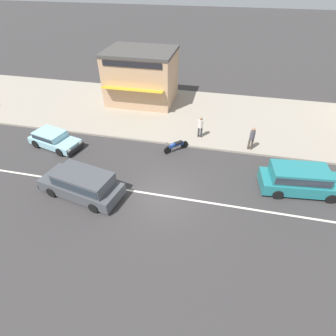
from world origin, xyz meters
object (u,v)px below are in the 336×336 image
Objects in this scene: motorcycle_0 at (176,146)px; pedestrian_by_shop at (200,126)px; shopfront_mid_block at (142,76)px; minivan_teal_4 at (301,179)px; pedestrian_near_clock at (252,137)px; hatchback_pale_blue_3 at (53,139)px; minivan_dark_grey_1 at (82,183)px.

pedestrian_by_shop is at bearing 54.19° from motorcycle_0.
shopfront_mid_block is (-4.67, 7.51, 1.98)m from motorcycle_0.
shopfront_mid_block is (-12.38, 9.94, 1.56)m from minivan_teal_4.
pedestrian_by_shop is 0.27× the size of shopfront_mid_block.
pedestrian_near_clock is 3.74m from pedestrian_by_shop.
minivan_teal_4 is 4.43m from pedestrian_near_clock.
minivan_teal_4 is 3.22× the size of motorcycle_0.
pedestrian_by_shop is (10.15, 3.23, 0.51)m from hatchback_pale_blue_3.
motorcycle_0 is at bearing -125.81° from pedestrian_by_shop.
pedestrian_near_clock reaches higher than pedestrian_by_shop.
pedestrian_near_clock is (13.78, 2.35, 0.55)m from hatchback_pale_blue_3.
pedestrian_near_clock reaches higher than minivan_teal_4.
minivan_dark_grey_1 is 3.01× the size of pedestrian_near_clock.
minivan_teal_4 is (16.42, -1.19, 0.26)m from hatchback_pale_blue_3.
pedestrian_near_clock is at bearing 35.02° from minivan_dark_grey_1.
minivan_dark_grey_1 is 12.36m from minivan_teal_4.
pedestrian_by_shop is (-6.27, 4.42, 0.25)m from minivan_teal_4.
hatchback_pale_blue_3 is 13.99m from pedestrian_near_clock.
hatchback_pale_blue_3 is 2.70× the size of motorcycle_0.
motorcycle_0 is 5.24m from pedestrian_near_clock.
motorcycle_0 is 2.54m from pedestrian_by_shop.
shopfront_mid_block is at bearing 146.70° from pedestrian_near_clock.
minivan_teal_4 is 8.10m from motorcycle_0.
minivan_dark_grey_1 is 6.94m from motorcycle_0.
hatchback_pale_blue_3 is 8.80m from motorcycle_0.
pedestrian_by_shop reaches higher than minivan_dark_grey_1.
minivan_teal_4 is at bearing -17.53° from motorcycle_0.
pedestrian_by_shop reaches higher than minivan_teal_4.
minivan_dark_grey_1 reaches higher than motorcycle_0.
motorcycle_0 is at bearing 162.47° from minivan_teal_4.
minivan_dark_grey_1 is 0.85× the size of shopfront_mid_block.
pedestrian_near_clock is 1.04× the size of pedestrian_by_shop.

